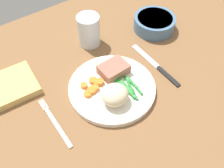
# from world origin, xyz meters

# --- Properties ---
(dining_table) EXTENTS (1.20, 0.90, 0.02)m
(dining_table) POSITION_xyz_m (0.00, 0.00, 0.01)
(dining_table) COLOR brown
(dining_table) RESTS_ON ground
(dinner_plate) EXTENTS (0.24, 0.24, 0.02)m
(dinner_plate) POSITION_xyz_m (-0.01, -0.01, 0.03)
(dinner_plate) COLOR white
(dinner_plate) RESTS_ON dining_table
(meat_portion) EXTENTS (0.08, 0.06, 0.03)m
(meat_portion) POSITION_xyz_m (0.02, 0.03, 0.05)
(meat_portion) COLOR #A86B56
(meat_portion) RESTS_ON dinner_plate
(mashed_potatoes) EXTENTS (0.07, 0.07, 0.05)m
(mashed_potatoes) POSITION_xyz_m (-0.03, -0.05, 0.06)
(mashed_potatoes) COLOR beige
(mashed_potatoes) RESTS_ON dinner_plate
(carrot_slices) EXTENTS (0.07, 0.05, 0.01)m
(carrot_slices) POSITION_xyz_m (-0.05, 0.02, 0.04)
(carrot_slices) COLOR orange
(carrot_slices) RESTS_ON dinner_plate
(green_beans) EXTENTS (0.05, 0.10, 0.01)m
(green_beans) POSITION_xyz_m (0.02, -0.03, 0.04)
(green_beans) COLOR #2D8C38
(green_beans) RESTS_ON dinner_plate
(fork) EXTENTS (0.01, 0.17, 0.00)m
(fork) POSITION_xyz_m (-0.19, -0.01, 0.02)
(fork) COLOR silver
(fork) RESTS_ON dining_table
(knife) EXTENTS (0.02, 0.20, 0.01)m
(knife) POSITION_xyz_m (0.15, -0.01, 0.02)
(knife) COLOR black
(knife) RESTS_ON dining_table
(water_glass) EXTENTS (0.07, 0.07, 0.10)m
(water_glass) POSITION_xyz_m (0.05, 0.20, 0.06)
(water_glass) COLOR silver
(water_glass) RESTS_ON dining_table
(salad_bowl) EXTENTS (0.14, 0.14, 0.05)m
(salad_bowl) POSITION_xyz_m (0.26, 0.13, 0.05)
(salad_bowl) COLOR #4C7299
(salad_bowl) RESTS_ON dining_table
(napkin) EXTENTS (0.14, 0.13, 0.02)m
(napkin) POSITION_xyz_m (-0.23, 0.16, 0.03)
(napkin) COLOR #DBBC6B
(napkin) RESTS_ON dining_table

